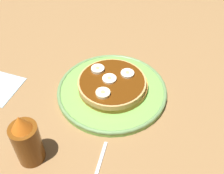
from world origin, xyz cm
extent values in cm
cube|color=olive|center=(0.00, 0.00, -1.50)|extent=(140.00, 140.00, 3.00)
cylinder|color=#72B74C|center=(0.00, 0.00, 0.70)|extent=(27.26, 27.26, 1.39)
torus|color=#658B50|center=(0.00, 0.00, 1.18)|extent=(27.42, 27.42, 0.98)
cylinder|color=#C28037|center=(-0.60, -0.09, 2.10)|extent=(17.29, 17.29, 1.42)
cylinder|color=tan|center=(-0.10, 0.13, 3.52)|extent=(16.70, 16.70, 1.42)
cylinder|color=#592B0A|center=(0.00, 0.00, 4.30)|extent=(15.85, 15.85, 0.16)
cylinder|color=#F4E7C3|center=(-0.06, -0.70, 4.57)|extent=(3.47, 3.47, 0.69)
cylinder|color=tan|center=(-0.06, -0.70, 4.95)|extent=(0.97, 0.97, 0.08)
cylinder|color=#F3EDB4|center=(5.06, -0.48, 4.67)|extent=(3.40, 3.40, 0.89)
cylinder|color=tan|center=(5.06, -0.48, 5.15)|extent=(0.95, 0.95, 0.08)
cylinder|color=#EEE8C5|center=(-1.97, -4.81, 4.66)|extent=(3.36, 3.36, 0.88)
cylinder|color=tan|center=(-1.97, -4.81, 5.14)|extent=(0.94, 0.94, 0.08)
cylinder|color=#F2E8BF|center=(-3.59, 2.57, 4.59)|extent=(3.33, 3.33, 0.72)
cylinder|color=tan|center=(-3.59, 2.57, 4.99)|extent=(0.93, 0.93, 0.08)
cube|color=silver|center=(18.76, 5.79, 0.25)|extent=(9.47, 2.43, 0.50)
cylinder|color=brown|center=(23.43, -7.51, 4.82)|extent=(5.48, 5.48, 9.63)
cone|color=orange|center=(23.43, -7.51, 11.28)|extent=(3.84, 3.84, 3.29)
camera|label=1|loc=(44.94, 20.17, 51.16)|focal=45.02mm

